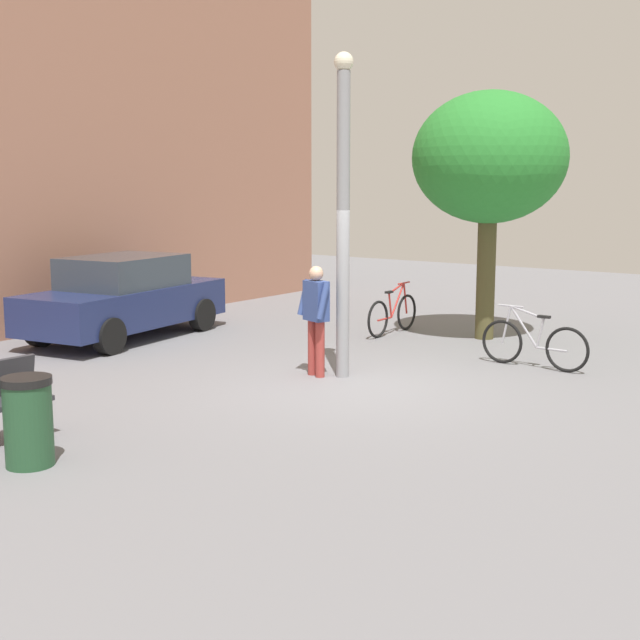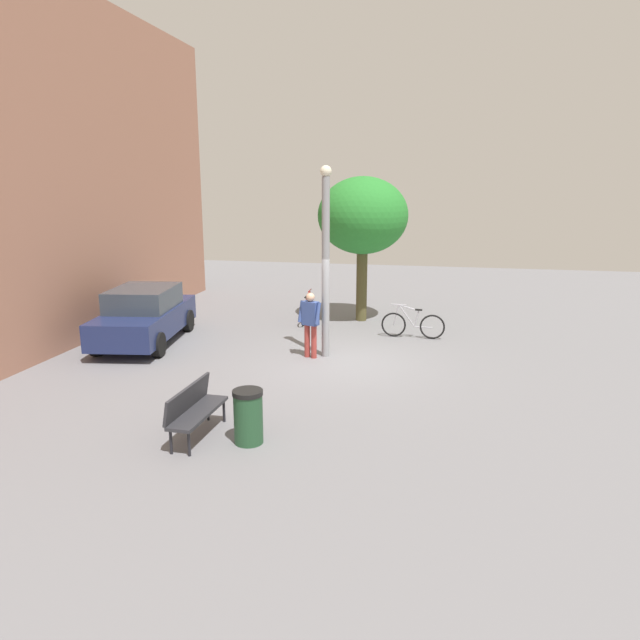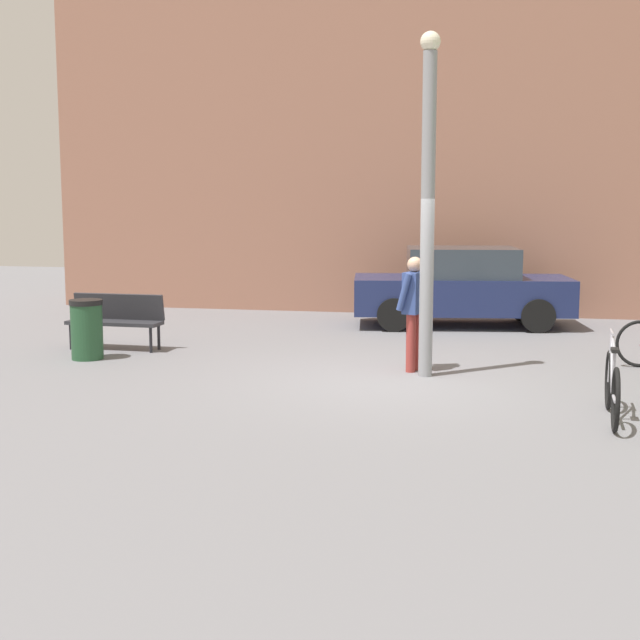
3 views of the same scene
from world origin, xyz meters
The scene contains 8 objects.
ground_plane centered at (0.00, 0.00, 0.00)m, with size 36.00×36.00×0.00m, color slate.
lamppost centered at (0.36, 0.49, 2.51)m, with size 0.28×0.28×4.74m.
person_by_lamppost centered at (0.16, 0.84, 0.97)m, with size 0.42×0.63×1.67m.
plaza_tree centered at (4.57, 0.15, 3.32)m, with size 2.82×2.82×4.55m.
bicycle_silver centered at (2.65, -1.59, 0.38)m, with size 0.14×1.81×0.97m.
bicycle_red centered at (4.00, 1.81, 0.38)m, with size 1.81×0.08×0.97m.
parked_car_navy centered at (0.63, 5.63, 0.77)m, with size 4.40×2.30×1.55m.
trash_bin centered at (-4.95, 0.76, 0.47)m, with size 0.52×0.52×0.94m.
Camera 1 is at (-10.09, -6.68, 2.90)m, focal length 48.19 mm.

